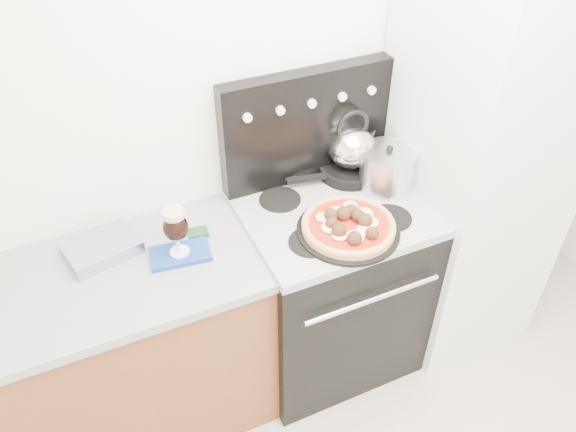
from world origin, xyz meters
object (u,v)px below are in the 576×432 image
skillet (349,170)px  oven_mitt (180,254)px  fridge (473,167)px  beer_glass (176,232)px  stock_pot (387,170)px  tea_kettle (351,143)px  pizza_pan (348,230)px  stove_body (329,288)px  pizza (349,224)px  base_cabinet (89,367)px

skillet → oven_mitt: bearing=-167.6°
fridge → beer_glass: fridge is taller
skillet → stock_pot: bearing=-55.1°
skillet → tea_kettle: (0.00, 0.00, 0.14)m
oven_mitt → beer_glass: size_ratio=1.11×
stock_pot → tea_kettle: bearing=124.9°
oven_mitt → stock_pot: bearing=2.5°
fridge → oven_mitt: bearing=178.5°
stock_pot → pizza_pan: bearing=-145.9°
oven_mitt → pizza_pan: size_ratio=0.56×
tea_kettle → stove_body: bearing=-114.4°
oven_mitt → tea_kettle: 0.88m
stove_body → skillet: (0.18, 0.20, 0.50)m
pizza → base_cabinet: bearing=170.8°
stove_body → pizza: 0.54m
tea_kettle → stock_pot: (0.10, -0.14, -0.08)m
fridge → pizza: 0.73m
beer_glass → tea_kettle: bearing=12.4°
tea_kettle → stock_pot: size_ratio=0.98×
oven_mitt → pizza: (0.64, -0.16, 0.05)m
pizza → stock_pot: stock_pot is taller
stove_body → oven_mitt: (-0.66, 0.01, 0.47)m
fridge → oven_mitt: (-1.36, 0.03, -0.04)m
pizza → stove_body: bearing=83.7°
oven_mitt → stock_pot: (0.94, 0.04, 0.10)m
stove_body → stock_pot: stock_pot is taller
pizza_pan → pizza: (0.00, 0.00, 0.03)m
fridge → beer_glass: 1.36m
fridge → stove_body: bearing=178.0°
fridge → pizza_pan: bearing=-170.0°
stove_body → fridge: size_ratio=0.46×
pizza → pizza_pan: bearing=0.0°
skillet → stove_body: bearing=-132.9°
beer_glass → stock_pot: bearing=2.5°
pizza_pan → pizza: pizza is taller
skillet → tea_kettle: size_ratio=1.17×
pizza → tea_kettle: tea_kettle is taller
beer_glass → stock_pot: beer_glass is taller
stove_body → oven_mitt: 0.81m
tea_kettle → stock_pot: bearing=-36.6°
base_cabinet → tea_kettle: size_ratio=6.30×
beer_glass → skillet: bearing=12.4°
base_cabinet → tea_kettle: tea_kettle is taller
base_cabinet → skillet: skillet is taller
fridge → stock_pot: bearing=169.6°
base_cabinet → pizza_pan: (1.09, -0.18, 0.50)m
base_cabinet → fridge: bearing=-1.6°
beer_glass → stock_pot: (0.94, 0.04, -0.02)m
pizza → skillet: size_ratio=1.37×
beer_glass → stock_pot: 0.94m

